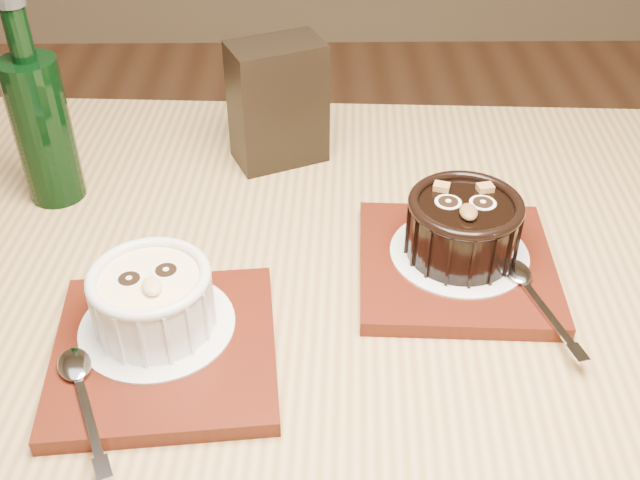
# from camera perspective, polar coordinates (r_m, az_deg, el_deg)

# --- Properties ---
(table) EXTENTS (1.24, 0.86, 0.75)m
(table) POSITION_cam_1_polar(r_m,az_deg,el_deg) (0.73, 0.51, -10.83)
(table) COLOR #9B7543
(table) RESTS_ON ground
(tray_left) EXTENTS (0.19, 0.19, 0.01)m
(tray_left) POSITION_cam_1_polar(r_m,az_deg,el_deg) (0.63, -11.70, -8.28)
(tray_left) COLOR #541A0E
(tray_left) RESTS_ON table
(doily_left) EXTENTS (0.13, 0.13, 0.00)m
(doily_left) POSITION_cam_1_polar(r_m,az_deg,el_deg) (0.65, -12.28, -6.36)
(doily_left) COLOR white
(doily_left) RESTS_ON tray_left
(ramekin_white) EXTENTS (0.10, 0.10, 0.06)m
(ramekin_white) POSITION_cam_1_polar(r_m,az_deg,el_deg) (0.62, -12.66, -4.26)
(ramekin_white) COLOR white
(ramekin_white) RESTS_ON doily_left
(spoon_left) EXTENTS (0.08, 0.13, 0.01)m
(spoon_left) POSITION_cam_1_polar(r_m,az_deg,el_deg) (0.60, -17.62, -11.22)
(spoon_left) COLOR silver
(spoon_left) RESTS_ON tray_left
(tray_right) EXTENTS (0.19, 0.19, 0.01)m
(tray_right) POSITION_cam_1_polar(r_m,az_deg,el_deg) (0.71, 10.32, -1.94)
(tray_right) COLOR #541A0E
(tray_right) RESTS_ON table
(doily_right) EXTENTS (0.13, 0.13, 0.00)m
(doily_right) POSITION_cam_1_polar(r_m,az_deg,el_deg) (0.72, 10.55, -0.97)
(doily_right) COLOR white
(doily_right) RESTS_ON tray_right
(ramekin_dark) EXTENTS (0.11, 0.11, 0.06)m
(ramekin_dark) POSITION_cam_1_polar(r_m,az_deg,el_deg) (0.70, 10.86, 1.18)
(ramekin_dark) COLOR black
(ramekin_dark) RESTS_ON doily_right
(spoon_right) EXTENTS (0.06, 0.14, 0.01)m
(spoon_right) POSITION_cam_1_polar(r_m,az_deg,el_deg) (0.68, 16.07, -4.10)
(spoon_right) COLOR silver
(spoon_right) RESTS_ON tray_right
(condiment_stand) EXTENTS (0.12, 0.09, 0.14)m
(condiment_stand) POSITION_cam_1_polar(r_m,az_deg,el_deg) (0.84, -3.23, 10.36)
(condiment_stand) COLOR black
(condiment_stand) RESTS_ON table
(green_bottle) EXTENTS (0.06, 0.06, 0.22)m
(green_bottle) POSITION_cam_1_polar(r_m,az_deg,el_deg) (0.82, -20.43, 8.19)
(green_bottle) COLOR black
(green_bottle) RESTS_ON table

